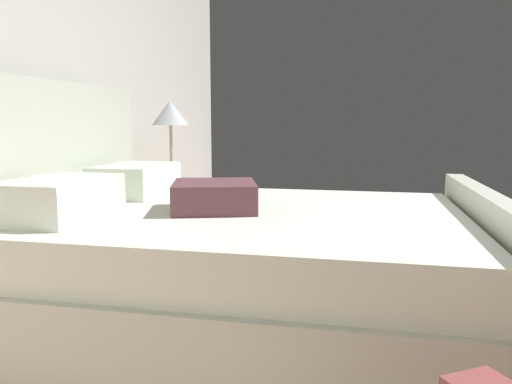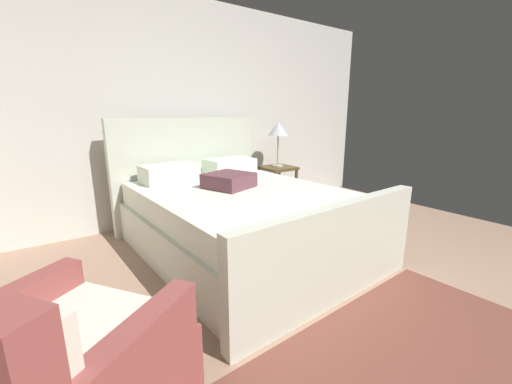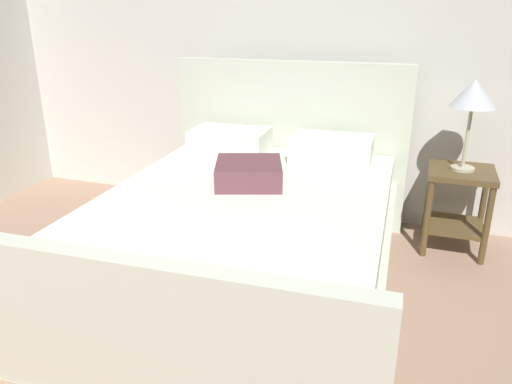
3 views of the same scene
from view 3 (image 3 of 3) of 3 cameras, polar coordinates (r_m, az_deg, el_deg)
wall_back at (r=4.03m, az=8.59°, el=15.74°), size 5.79×0.12×2.66m
bed at (r=3.09m, az=-0.70°, el=-4.34°), size 1.92×2.41×1.28m
nightstand_right at (r=3.76m, az=22.30°, el=-0.47°), size 0.44×0.44×0.60m
table_lamp_right at (r=3.59m, az=23.81°, el=10.07°), size 0.29×0.29×0.62m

